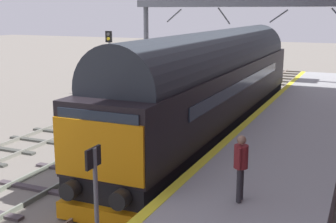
{
  "coord_description": "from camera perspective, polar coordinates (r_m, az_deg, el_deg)",
  "views": [
    {
      "loc": [
        6.1,
        -13.45,
        5.53
      ],
      "look_at": [
        0.2,
        -0.01,
        2.26
      ],
      "focal_mm": 48.7,
      "sensor_mm": 36.0,
      "label": 1
    }
  ],
  "objects": [
    {
      "name": "ground_plane",
      "position": [
        15.77,
        -0.66,
        -7.96
      ],
      "size": [
        140.0,
        140.0,
        0.0
      ],
      "primitive_type": "plane",
      "color": "slate",
      "rests_on": "ground"
    },
    {
      "name": "track_main",
      "position": [
        15.75,
        -0.66,
        -7.77
      ],
      "size": [
        2.5,
        60.0,
        0.15
      ],
      "color": "gray",
      "rests_on": "ground"
    },
    {
      "name": "track_adjacent_west",
      "position": [
        17.3,
        -10.75,
        -6.1
      ],
      "size": [
        2.5,
        60.0,
        0.15
      ],
      "color": "gray",
      "rests_on": "ground"
    },
    {
      "name": "track_adjacent_far_west",
      "position": [
        19.42,
        -19.3,
        -4.54
      ],
      "size": [
        2.5,
        60.0,
        0.15
      ],
      "color": "gray",
      "rests_on": "ground"
    },
    {
      "name": "station_platform",
      "position": [
        14.57,
        12.47,
        -7.93
      ],
      "size": [
        4.0,
        44.0,
        1.01
      ],
      "color": "#959598",
      "rests_on": "ground"
    },
    {
      "name": "diesel_locomotive",
      "position": [
        20.18,
        5.84,
        3.83
      ],
      "size": [
        2.74,
        19.55,
        4.68
      ],
      "color": "black",
      "rests_on": "ground"
    },
    {
      "name": "signal_post_mid",
      "position": [
        29.51,
        -7.32,
        6.88
      ],
      "size": [
        0.44,
        0.22,
        4.25
      ],
      "color": "gray",
      "rests_on": "ground"
    },
    {
      "name": "platform_number_sign",
      "position": [
        8.26,
        -9.1,
        -9.52
      ],
      "size": [
        0.1,
        0.44,
        2.19
      ],
      "color": "slate",
      "rests_on": "station_platform"
    },
    {
      "name": "waiting_passenger",
      "position": [
        11.05,
        9.11,
        -6.27
      ],
      "size": [
        0.36,
        0.51,
        1.64
      ],
      "rotation": [
        0.0,
        0.0,
        1.62
      ],
      "color": "#2E2C31",
      "rests_on": "station_platform"
    },
    {
      "name": "overhead_footbridge",
      "position": [
        31.66,
        10.36,
        12.73
      ],
      "size": [
        16.09,
        2.0,
        6.25
      ],
      "color": "slate",
      "rests_on": "ground"
    }
  ]
}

